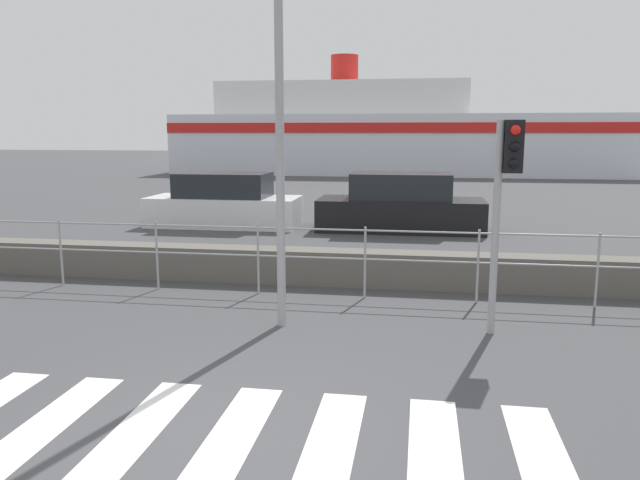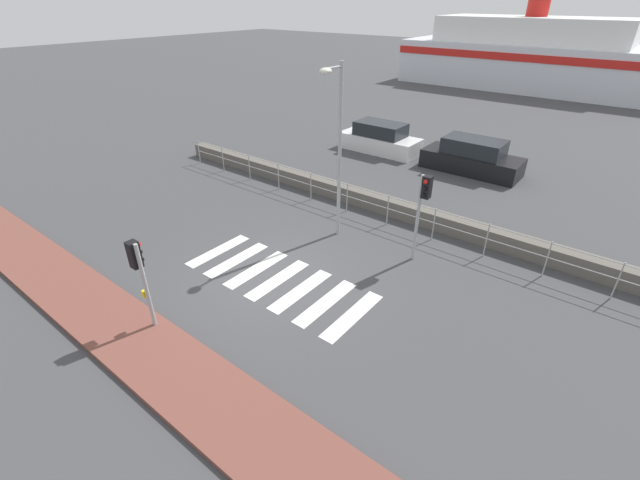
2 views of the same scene
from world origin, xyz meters
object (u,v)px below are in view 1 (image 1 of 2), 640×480
at_px(streetlamp, 276,65).
at_px(parked_car_black, 401,206).
at_px(traffic_light_far, 506,179).
at_px(ferry_boat, 385,135).
at_px(parked_car_white, 224,203).

distance_m(streetlamp, parked_car_black, 9.69).
height_order(traffic_light_far, ferry_boat, ferry_boat).
xyz_separation_m(traffic_light_far, parked_car_white, (-6.73, 8.85, -1.45)).
xyz_separation_m(ferry_boat, parked_car_black, (1.92, -24.53, -1.80)).
height_order(ferry_boat, parked_car_white, ferry_boat).
xyz_separation_m(ferry_boat, parked_car_white, (-3.17, -24.53, -1.82)).
relative_size(traffic_light_far, streetlamp, 0.50).
xyz_separation_m(traffic_light_far, ferry_boat, (-3.56, 33.38, 0.37)).
bearing_deg(streetlamp, parked_car_white, 112.16).
xyz_separation_m(traffic_light_far, parked_car_black, (-1.64, 8.85, -1.43)).
distance_m(traffic_light_far, ferry_boat, 33.57).
height_order(traffic_light_far, streetlamp, streetlamp).
bearing_deg(parked_car_white, parked_car_black, 0.00).
bearing_deg(ferry_boat, parked_car_black, -85.52).
bearing_deg(parked_car_black, parked_car_white, 180.00).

